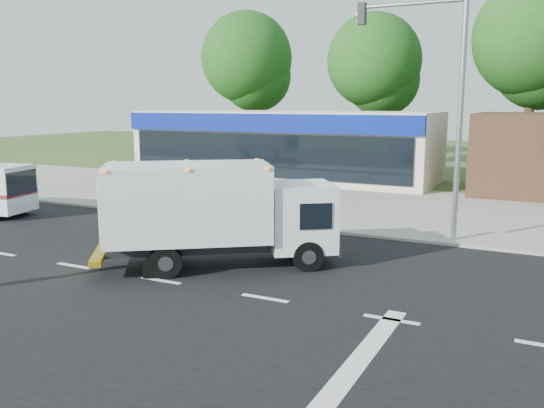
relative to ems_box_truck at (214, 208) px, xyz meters
The scene contains 9 objects.
ground 3.45m from the ems_box_truck, 35.40° to the right, with size 120.00×120.00×0.00m, color #385123.
road_asphalt 3.45m from the ems_box_truck, 35.40° to the right, with size 60.00×14.00×0.02m, color black.
sidewalk 7.09m from the ems_box_truck, 69.13° to the left, with size 60.00×2.40×0.12m, color gray.
parking_apron 12.61m from the ems_box_truck, 78.65° to the left, with size 60.00×9.00×0.02m, color gray.
lane_markings 5.18m from the ems_box_truck, 39.12° to the right, with size 55.20×7.00×0.01m.
ems_box_truck is the anchor object (origin of this frame).
retail_strip_mall 19.32m from the ems_box_truck, 109.79° to the left, with size 18.00×6.20×4.00m.
traffic_signal_pole 8.25m from the ems_box_truck, 50.56° to the left, with size 3.51×0.25×8.00m.
background_trees 27.07m from the ems_box_truck, 86.51° to the left, with size 36.77×7.39×12.10m.
Camera 1 is at (5.90, -11.40, 4.53)m, focal length 38.00 mm.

